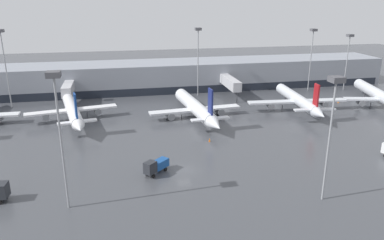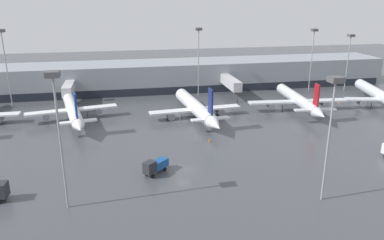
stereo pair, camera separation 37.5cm
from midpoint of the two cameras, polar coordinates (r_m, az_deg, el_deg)
The scene contains 15 objects.
ground_plane at distance 67.04m, azimuth -1.17°, elevation -7.62°, with size 320.00×320.00×0.00m, color #424449.
terminal_building at distance 124.22m, azimuth -6.33°, elevation 6.64°, with size 160.00×29.90×9.00m.
parked_jet_0 at distance 94.85m, azimuth 0.66°, elevation 1.94°, with size 23.77×34.63×9.98m.
parked_jet_1 at distance 97.43m, azimuth -17.72°, elevation 1.76°, with size 22.16×36.32×9.71m.
parked_jet_3 at distance 104.20m, azimuth 15.95°, elevation 2.99°, with size 26.94×31.99×9.69m.
parked_jet_4 at distance 114.80m, azimuth 27.18°, elevation 3.09°, with size 20.16×39.00×9.09m.
service_truck_1 at distance 65.39m, azimuth -5.47°, elevation -6.94°, with size 4.85×4.69×2.73m.
traffic_cone_1 at distance 116.94m, azimuth 21.60°, elevation 2.66°, with size 0.52×0.52×0.79m.
traffic_cone_2 at distance 79.58m, azimuth 2.81°, elevation -3.04°, with size 0.39×0.39×0.79m.
apron_light_mast_0 at distance 52.96m, azimuth -19.83°, elevation 2.29°, with size 1.80×1.80×20.10m.
apron_light_mast_1 at distance 114.44m, azimuth 1.11°, elevation 11.60°, with size 1.80×1.80×20.61m.
apron_light_mast_2 at distance 113.01m, azimuth -26.71°, elevation 9.83°, with size 1.80×1.80×21.23m.
apron_light_mast_3 at distance 131.58m, azimuth 22.97°, elevation 10.29°, with size 1.80×1.80×18.04m.
apron_light_mast_4 at distance 126.86m, azimuth 18.07°, elevation 11.13°, with size 1.80×1.80×19.80m.
apron_light_mast_6 at distance 55.77m, azimuth 20.83°, elevation 2.11°, with size 1.80×1.80×18.94m.
Camera 2 is at (-10.43, -59.43, 29.23)m, focal length 35.00 mm.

